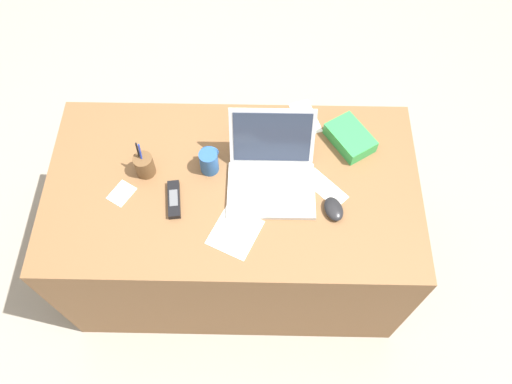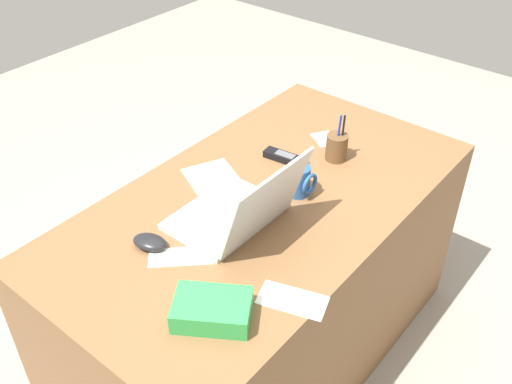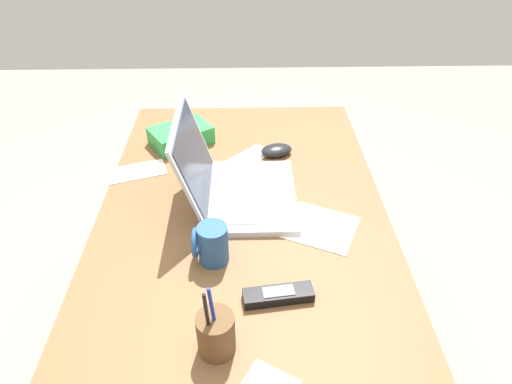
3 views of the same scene
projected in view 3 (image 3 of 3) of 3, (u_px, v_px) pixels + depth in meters
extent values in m
cube|color=brown|center=(245.00, 323.00, 1.38)|extent=(1.45, 0.79, 0.73)
cube|color=silver|center=(253.00, 196.00, 1.28)|extent=(0.33, 0.24, 0.02)
cube|color=silver|center=(246.00, 193.00, 1.27)|extent=(0.27, 0.12, 0.00)
cube|color=silver|center=(279.00, 192.00, 1.27)|extent=(0.09, 0.05, 0.00)
cube|color=silver|center=(193.00, 159.00, 1.20)|extent=(0.32, 0.08, 0.24)
cube|color=#283347|center=(195.00, 158.00, 1.20)|extent=(0.29, 0.07, 0.21)
ellipsoid|color=black|center=(276.00, 150.00, 1.46)|extent=(0.09, 0.12, 0.03)
cylinder|color=#26518C|center=(213.00, 244.00, 1.06)|extent=(0.07, 0.07, 0.10)
torus|color=#26518C|center=(195.00, 243.00, 1.06)|extent=(0.07, 0.01, 0.07)
cube|color=black|center=(278.00, 295.00, 0.99)|extent=(0.06, 0.16, 0.02)
cube|color=#595B60|center=(278.00, 291.00, 0.98)|extent=(0.04, 0.07, 0.00)
cylinder|color=brown|center=(216.00, 334.00, 0.87)|extent=(0.07, 0.07, 0.09)
cylinder|color=#1933B2|center=(214.00, 318.00, 0.83)|extent=(0.01, 0.02, 0.15)
cylinder|color=black|center=(208.00, 323.00, 0.83)|extent=(0.01, 0.01, 0.15)
cube|color=green|center=(181.00, 135.00, 1.51)|extent=(0.21, 0.23, 0.06)
cube|color=white|center=(246.00, 159.00, 1.45)|extent=(0.18, 0.18, 0.00)
cube|color=white|center=(321.00, 227.00, 1.18)|extent=(0.22, 0.22, 0.00)
cube|color=white|center=(137.00, 172.00, 1.39)|extent=(0.14, 0.19, 0.00)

